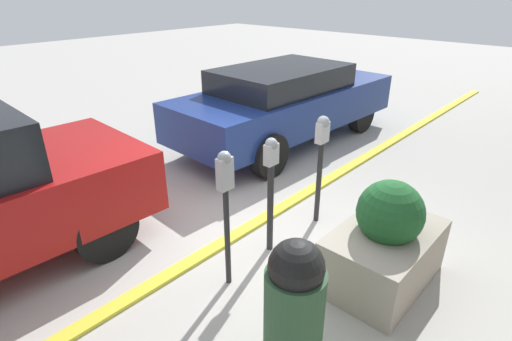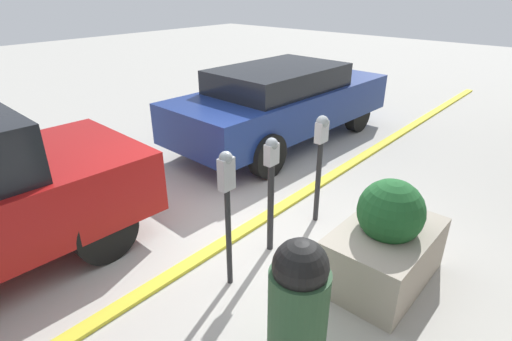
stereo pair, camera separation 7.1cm
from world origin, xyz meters
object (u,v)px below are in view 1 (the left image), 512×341
object	(u,v)px
planter_box	(385,243)
trash_bin	(294,306)
parking_meter_nearest	(226,195)
parked_car_middle	(286,101)
parking_meter_middle	(321,150)
parking_meter_second	(271,180)

from	to	relation	value
planter_box	trash_bin	size ratio (longest dim) A/B	1.09
parking_meter_nearest	trash_bin	bearing A→B (deg)	-106.90
parking_meter_nearest	parked_car_middle	size ratio (longest dim) A/B	0.31
parking_meter_nearest	planter_box	distance (m)	1.67
planter_box	parking_meter_middle	bearing A→B (deg)	65.89
parking_meter_nearest	parking_meter_second	xyz separation A→B (m)	(0.72, 0.06, -0.14)
parking_meter_nearest	planter_box	world-z (taller)	parking_meter_nearest
parking_meter_second	parking_meter_middle	size ratio (longest dim) A/B	0.97
parking_meter_nearest	parked_car_middle	bearing A→B (deg)	30.59
parking_meter_second	parked_car_middle	size ratio (longest dim) A/B	0.29
parking_meter_middle	planter_box	bearing A→B (deg)	-114.11
parking_meter_middle	trash_bin	distance (m)	2.24
parking_meter_nearest	parking_meter_middle	xyz separation A→B (m)	(1.59, 0.01, -0.04)
trash_bin	parked_car_middle	bearing A→B (deg)	39.18
parked_car_middle	parking_meter_nearest	bearing A→B (deg)	-147.46
planter_box	parking_meter_nearest	bearing A→B (deg)	133.60
parking_meter_second	parked_car_middle	world-z (taller)	parked_car_middle
parking_meter_second	trash_bin	distance (m)	1.56
parking_meter_nearest	trash_bin	size ratio (longest dim) A/B	1.25
parking_meter_middle	parked_car_middle	bearing A→B (deg)	46.63
parked_car_middle	parking_meter_middle	bearing A→B (deg)	-131.42
parking_meter_second	planter_box	size ratio (longest dim) A/B	1.08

